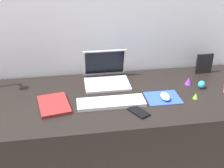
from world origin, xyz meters
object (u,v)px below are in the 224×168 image
Objects in this scene: keyboard at (111,102)px; toy_figurine_lime at (196,96)px; mouse at (165,96)px; notebook_pad at (54,105)px; toy_figurine_cyan at (202,85)px; toy_figurine_purple at (189,81)px; picture_frame at (204,64)px; cell_phone at (139,112)px; laptop at (106,74)px.

toy_figurine_lime is (0.53, -0.02, 0.01)m from keyboard.
mouse is 0.68m from notebook_pad.
toy_figurine_cyan reaches higher than mouse.
toy_figurine_cyan and toy_figurine_purple have the same top height.
picture_frame is at bearing 23.85° from keyboard.
notebook_pad is 6.66× the size of toy_figurine_lime.
cell_phone is 2.52× the size of toy_figurine_purple.
mouse is at bearing -42.39° from laptop.
cell_phone is 2.47× the size of toy_figurine_cyan.
toy_figurine_lime is (-0.03, -0.19, -0.01)m from toy_figurine_purple.
toy_figurine_purple reaches higher than mouse.
mouse is (0.34, 0.00, 0.01)m from keyboard.
toy_figurine_cyan reaches higher than toy_figurine_lime.
toy_figurine_lime is (-0.20, -0.34, -0.06)m from picture_frame.
mouse is 0.28m from toy_figurine_purple.
cell_phone is at bearing -154.84° from toy_figurine_cyan.
toy_figurine_cyan reaches higher than notebook_pad.
toy_figurine_purple is (0.42, 0.29, 0.02)m from cell_phone.
keyboard is (-0.01, -0.30, -0.04)m from laptop.
laptop reaches higher than notebook_pad.
picture_frame is at bearing 41.15° from toy_figurine_purple.
toy_figurine_cyan is (0.48, 0.23, 0.02)m from cell_phone.
picture_frame is at bearing 63.04° from toy_figurine_cyan.
keyboard is 0.58m from toy_figurine_purple.
notebook_pad is at bearing 177.87° from mouse.
keyboard is 1.71× the size of notebook_pad.
toy_figurine_purple reaches higher than cell_phone.
toy_figurine_lime is at bearing -127.30° from toy_figurine_cyan.
notebook_pad is (-0.35, -0.27, -0.04)m from laptop.
keyboard is 2.73× the size of picture_frame.
toy_figurine_lime is (0.19, -0.02, -0.00)m from mouse.
picture_frame reaches higher than cell_phone.
picture_frame is 0.24m from toy_figurine_purple.
laptop is 0.45m from notebook_pad.
notebook_pad is at bearing 133.21° from cell_phone.
mouse is 1.89× the size of toy_figurine_purple.
toy_figurine_lime is (0.52, -0.32, -0.04)m from laptop.
mouse is 0.51m from picture_frame.
laptop is 5.79× the size of toy_figurine_cyan.
toy_figurine_cyan is at bearing -17.66° from laptop.
mouse is at bearing -159.73° from toy_figurine_cyan.
notebook_pad reaches higher than cell_phone.
picture_frame reaches higher than keyboard.
laptop is at bearing 148.62° from toy_figurine_lime.
notebook_pad is (-0.34, 0.03, 0.00)m from keyboard.
cell_phone is at bearing -26.94° from notebook_pad.
keyboard is at bearing -91.94° from laptop.
picture_frame reaches higher than toy_figurine_cyan.
toy_figurine_lime reaches higher than notebook_pad.
toy_figurine_lime is at bearing -98.78° from toy_figurine_purple.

